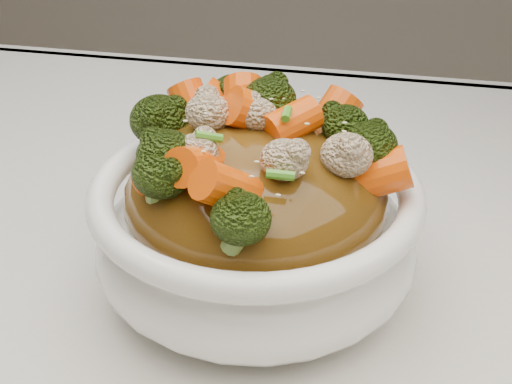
# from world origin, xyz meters

# --- Properties ---
(tablecloth) EXTENTS (1.20, 0.80, 0.04)m
(tablecloth) POSITION_xyz_m (0.00, 0.00, 0.73)
(tablecloth) COLOR silver
(tablecloth) RESTS_ON dining_table
(bowl) EXTENTS (0.26, 0.26, 0.08)m
(bowl) POSITION_xyz_m (0.01, 0.01, 0.79)
(bowl) COLOR white
(bowl) RESTS_ON tablecloth
(sauce_base) EXTENTS (0.21, 0.21, 0.09)m
(sauce_base) POSITION_xyz_m (0.01, 0.01, 0.82)
(sauce_base) COLOR #52340E
(sauce_base) RESTS_ON bowl
(carrots) EXTENTS (0.21, 0.21, 0.05)m
(carrots) POSITION_xyz_m (0.01, 0.01, 0.88)
(carrots) COLOR #F65708
(carrots) RESTS_ON sauce_base
(broccoli) EXTENTS (0.21, 0.21, 0.04)m
(broccoli) POSITION_xyz_m (0.01, 0.01, 0.88)
(broccoli) COLOR black
(broccoli) RESTS_ON sauce_base
(cauliflower) EXTENTS (0.21, 0.21, 0.03)m
(cauliflower) POSITION_xyz_m (0.01, 0.01, 0.88)
(cauliflower) COLOR beige
(cauliflower) RESTS_ON sauce_base
(scallions) EXTENTS (0.16, 0.16, 0.02)m
(scallions) POSITION_xyz_m (0.01, 0.01, 0.88)
(scallions) COLOR #459321
(scallions) RESTS_ON sauce_base
(sesame_seeds) EXTENTS (0.19, 0.19, 0.01)m
(sesame_seeds) POSITION_xyz_m (0.01, 0.01, 0.88)
(sesame_seeds) COLOR beige
(sesame_seeds) RESTS_ON sauce_base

